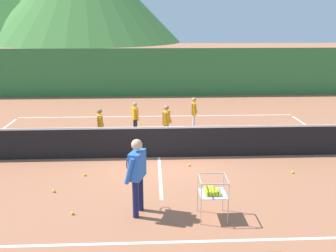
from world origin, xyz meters
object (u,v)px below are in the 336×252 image
at_px(tennis_ball_9, 293,172).
at_px(tennis_ball_7, 54,191).
at_px(student_1, 135,115).
at_px(ball_cart, 212,192).
at_px(student_0, 100,124).
at_px(tennis_ball_1, 135,180).
at_px(tennis_ball_5, 189,165).
at_px(student_2, 167,120).
at_px(tennis_ball_8, 72,213).
at_px(student_3, 194,111).
at_px(tennis_ball_6, 85,175).
at_px(instructor, 137,170).
at_px(tennis_net, 159,142).

bearing_deg(tennis_ball_9, tennis_ball_7, -171.90).
distance_m(student_1, ball_cart, 6.35).
bearing_deg(student_0, tennis_ball_1, -67.10).
xyz_separation_m(ball_cart, tennis_ball_5, (-0.18, 2.92, -0.56)).
bearing_deg(student_2, tennis_ball_1, -106.39).
bearing_deg(student_2, student_0, -171.68).
distance_m(tennis_ball_5, tennis_ball_8, 3.87).
distance_m(student_3, tennis_ball_6, 5.53).
height_order(tennis_ball_1, tennis_ball_5, same).
height_order(student_2, tennis_ball_5, student_2).
bearing_deg(tennis_ball_8, student_3, 62.34).
height_order(instructor, student_2, instructor).
height_order(student_1, tennis_ball_1, student_1).
distance_m(tennis_net, instructor, 3.50).
bearing_deg(tennis_ball_9, student_0, 154.68).
xyz_separation_m(student_0, tennis_ball_1, (1.24, -2.94, -0.72)).
relative_size(student_0, tennis_ball_5, 18.60).
bearing_deg(tennis_ball_1, tennis_ball_8, -127.17).
relative_size(student_2, tennis_ball_8, 18.93).
height_order(student_0, tennis_ball_7, student_0).
bearing_deg(tennis_ball_5, student_0, 144.74).
relative_size(ball_cart, tennis_ball_9, 13.22).
xyz_separation_m(tennis_net, tennis_ball_9, (3.63, -1.41, -0.47)).
relative_size(student_3, tennis_ball_1, 18.44).
xyz_separation_m(ball_cart, tennis_ball_9, (2.60, 2.25, -0.56)).
xyz_separation_m(instructor, student_2, (0.82, 4.95, -0.24)).
distance_m(ball_cart, tennis_ball_5, 2.98).
height_order(student_2, tennis_ball_7, student_2).
xyz_separation_m(instructor, student_3, (1.92, 6.37, -0.26)).
distance_m(student_1, student_2, 1.42).
relative_size(tennis_ball_5, tennis_ball_6, 1.00).
height_order(student_1, tennis_ball_6, student_1).
distance_m(tennis_net, ball_cart, 3.81).
distance_m(student_0, tennis_ball_6, 2.64).
xyz_separation_m(instructor, student_0, (-1.38, 4.63, -0.26)).
bearing_deg(tennis_ball_8, ball_cart, -4.66).
bearing_deg(tennis_ball_7, tennis_ball_6, 58.75).
bearing_deg(instructor, student_1, 92.71).
relative_size(student_0, tennis_ball_6, 18.60).
distance_m(student_0, student_1, 1.64).
xyz_separation_m(student_0, tennis_ball_7, (-0.71, -3.50, -0.72)).
bearing_deg(tennis_ball_7, tennis_ball_9, 8.10).
bearing_deg(tennis_ball_9, tennis_ball_1, -175.72).
relative_size(student_1, student_2, 0.94).
distance_m(tennis_ball_8, tennis_ball_9, 5.92).
distance_m(student_1, tennis_ball_6, 4.01).
height_order(student_2, ball_cart, student_2).
bearing_deg(tennis_ball_8, student_1, 78.99).
distance_m(tennis_net, student_3, 3.27).
bearing_deg(student_1, tennis_ball_6, -108.01).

